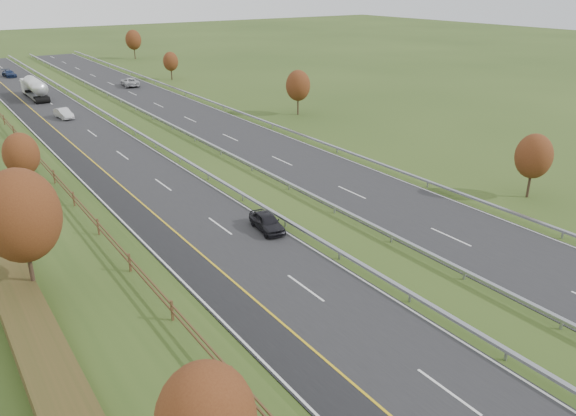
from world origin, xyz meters
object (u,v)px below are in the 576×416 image
Objects in this scene: car_small_far at (9,73)px; car_silver_mid at (64,113)px; car_dark_near at (267,222)px; road_tanker at (35,87)px; car_oncoming at (130,82)px.

car_silver_mid is at bearing -97.03° from car_small_far.
car_small_far is at bearing 99.29° from car_dark_near.
car_small_far is (-3.60, 94.66, -0.03)m from car_dark_near.
car_silver_mid is 44.98m from car_small_far.
road_tanker reaches higher than car_silver_mid.
car_small_far is at bearing -48.09° from car_oncoming.
road_tanker is at bearing -97.50° from car_small_far.
car_silver_mid is 26.60m from car_oncoming.
car_dark_near reaches higher than car_silver_mid.
car_oncoming is (17.03, 20.43, 0.08)m from car_silver_mid.
car_dark_near is at bearing -86.74° from road_tanker.
road_tanker is 27.05m from car_small_far.
car_oncoming reaches higher than car_small_far.
road_tanker is at bearing 83.76° from car_silver_mid.
car_small_far is (0.05, 44.98, -0.03)m from car_silver_mid.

